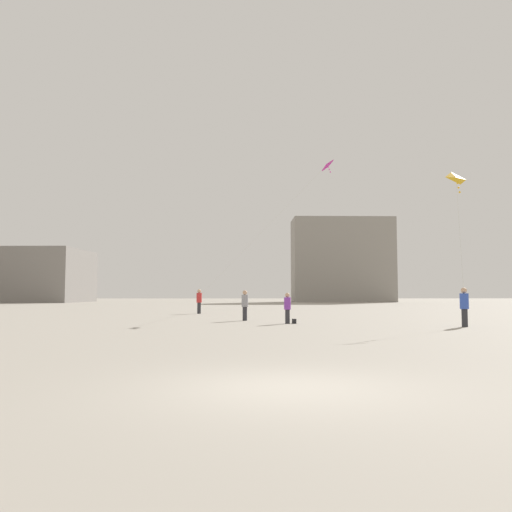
{
  "coord_description": "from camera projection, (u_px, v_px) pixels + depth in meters",
  "views": [
    {
      "loc": [
        -0.7,
        -8.52,
        1.54
      ],
      "look_at": [
        0.0,
        21.26,
        3.69
      ],
      "focal_mm": 36.41,
      "sensor_mm": 36.0,
      "label": 1
    }
  ],
  "objects": [
    {
      "name": "building_centre_hall",
      "position": [
        38.0,
        276.0,
        91.17
      ],
      "size": [
        16.72,
        16.34,
        9.21
      ],
      "color": "gray",
      "rests_on": "ground_plane"
    },
    {
      "name": "kite_magenta_diamond",
      "position": [
        326.0,
        166.0,
        38.13
      ],
      "size": [
        10.09,
        2.84,
        10.17
      ],
      "color": "#D12899"
    },
    {
      "name": "handbag_beside_flyer",
      "position": [
        294.0,
        321.0,
        26.43
      ],
      "size": [
        0.2,
        0.34,
        0.24
      ],
      "primitive_type": "cube",
      "rotation": [
        0.0,
        0.0,
        1.78
      ],
      "color": "black",
      "rests_on": "ground_plane"
    },
    {
      "name": "person_in_grey",
      "position": [
        245.0,
        304.0,
        29.28
      ],
      "size": [
        0.37,
        0.37,
        1.71
      ],
      "rotation": [
        0.0,
        0.0,
        0.35
      ],
      "color": "#2D2D33",
      "rests_on": "ground_plane"
    },
    {
      "name": "person_in_blue",
      "position": [
        464.0,
        305.0,
        23.86
      ],
      "size": [
        0.39,
        0.39,
        1.81
      ],
      "rotation": [
        0.0,
        0.0,
        4.91
      ],
      "color": "#2D2D33",
      "rests_on": "ground_plane"
    },
    {
      "name": "ground_plane",
      "position": [
        287.0,
        388.0,
        8.4
      ],
      "size": [
        300.0,
        300.0,
        0.0
      ],
      "primitive_type": "plane",
      "color": "#9E9689"
    },
    {
      "name": "person_in_purple",
      "position": [
        287.0,
        307.0,
        26.38
      ],
      "size": [
        0.34,
        0.34,
        1.57
      ],
      "rotation": [
        0.0,
        0.0,
        0.93
      ],
      "color": "#2D2D33",
      "rests_on": "ground_plane"
    },
    {
      "name": "kite_amber_delta",
      "position": [
        457.0,
        181.0,
        25.85
      ],
      "size": [
        1.12,
        1.97,
        6.27
      ],
      "color": "yellow"
    },
    {
      "name": "person_in_red",
      "position": [
        199.0,
        300.0,
        39.32
      ],
      "size": [
        0.4,
        0.4,
        1.85
      ],
      "rotation": [
        0.0,
        0.0,
        4.83
      ],
      "color": "#2D2D33",
      "rests_on": "ground_plane"
    },
    {
      "name": "building_right_hall",
      "position": [
        342.0,
        260.0,
        93.54
      ],
      "size": [
        17.75,
        8.23,
        14.95
      ],
      "color": "gray",
      "rests_on": "ground_plane"
    }
  ]
}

